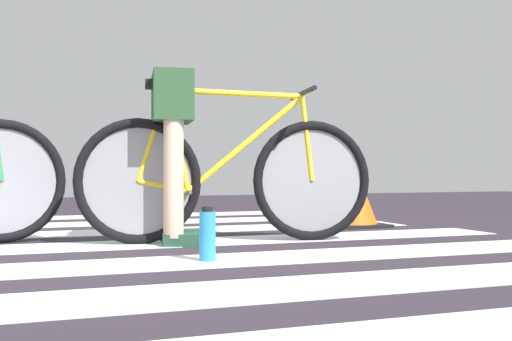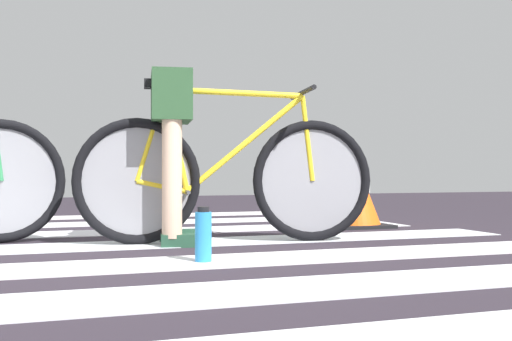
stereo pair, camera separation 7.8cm
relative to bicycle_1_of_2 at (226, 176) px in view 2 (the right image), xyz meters
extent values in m
cube|color=#2B242D|center=(-0.90, -0.14, -0.40)|extent=(18.00, 14.00, 0.02)
cube|color=silver|center=(-0.99, -1.45, -0.38)|extent=(5.20, 0.44, 0.00)
cube|color=silver|center=(-0.76, -0.70, -0.38)|extent=(5.20, 0.44, 0.00)
cube|color=silver|center=(-0.78, 0.07, -0.38)|extent=(5.20, 0.44, 0.00)
cube|color=silver|center=(-0.97, 0.84, -0.38)|extent=(5.20, 0.44, 0.00)
cube|color=silver|center=(-0.86, 1.59, -0.38)|extent=(5.20, 0.44, 0.00)
cube|color=silver|center=(-0.87, 2.36, -0.38)|extent=(5.20, 0.44, 0.00)
torus|color=black|center=(-0.50, 0.08, -0.03)|extent=(0.72, 0.17, 0.72)
torus|color=black|center=(0.51, -0.08, -0.03)|extent=(0.72, 0.17, 0.72)
cylinder|color=gray|center=(-0.50, 0.08, -0.03)|extent=(0.60, 0.10, 0.61)
cylinder|color=gray|center=(0.51, -0.08, -0.03)|extent=(0.60, 0.10, 0.61)
cylinder|color=yellow|center=(0.05, -0.01, 0.48)|extent=(0.80, 0.16, 0.05)
cylinder|color=yellow|center=(0.11, -0.02, 0.19)|extent=(0.70, 0.14, 0.59)
cylinder|color=yellow|center=(-0.28, 0.04, 0.20)|extent=(0.16, 0.06, 0.59)
cylinder|color=yellow|center=(-0.36, 0.06, -0.06)|extent=(0.29, 0.07, 0.09)
cylinder|color=yellow|center=(-0.42, 0.07, 0.23)|extent=(0.19, 0.05, 0.53)
cylinder|color=yellow|center=(0.48, -0.08, 0.22)|extent=(0.09, 0.04, 0.50)
cube|color=black|center=(-0.34, 0.05, 0.52)|extent=(0.25, 0.13, 0.05)
cylinder|color=black|center=(0.45, -0.07, 0.49)|extent=(0.11, 0.52, 0.03)
cylinder|color=#4C4C51|center=(-0.22, 0.04, -0.09)|extent=(0.07, 0.34, 0.02)
cylinder|color=beige|center=(-0.29, 0.19, 0.11)|extent=(0.11, 0.11, 0.88)
cylinder|color=beige|center=(-0.33, -0.09, 0.11)|extent=(0.11, 0.11, 0.88)
cube|color=#284B2C|center=(-0.31, 0.05, 0.45)|extent=(0.28, 0.44, 0.28)
cube|color=#234B36|center=(-0.22, 0.18, -0.35)|extent=(0.27, 0.14, 0.07)
cube|color=#234B36|center=(-0.26, -0.10, -0.35)|extent=(0.27, 0.14, 0.07)
torus|color=black|center=(-1.23, 0.42, -0.03)|extent=(0.72, 0.10, 0.72)
cylinder|color=gray|center=(-1.23, 0.42, -0.03)|extent=(0.61, 0.04, 0.61)
cylinder|color=#2A8AD0|center=(-0.32, -0.71, -0.27)|extent=(0.08, 0.08, 0.23)
cylinder|color=black|center=(-0.32, -0.71, -0.14)|extent=(0.05, 0.05, 0.02)
cube|color=black|center=(1.21, 0.70, -0.37)|extent=(0.45, 0.45, 0.02)
cone|color=#EA5B14|center=(1.21, 0.70, -0.13)|extent=(0.39, 0.39, 0.51)
cylinder|color=white|center=(1.21, 0.70, -0.10)|extent=(0.21, 0.21, 0.05)
camera|label=1|loc=(-1.12, -3.53, 0.03)|focal=44.73mm
camera|label=2|loc=(-1.04, -3.53, 0.03)|focal=44.73mm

